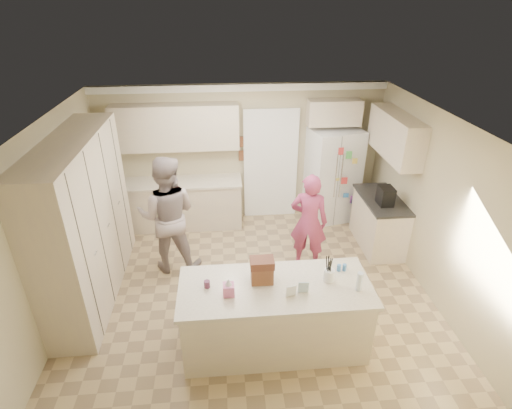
{
  "coord_description": "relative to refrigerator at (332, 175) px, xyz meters",
  "views": [
    {
      "loc": [
        -0.36,
        -4.76,
        3.97
      ],
      "look_at": [
        0.1,
        0.35,
        1.25
      ],
      "focal_mm": 28.0,
      "sensor_mm": 36.0,
      "label": 1
    }
  ],
  "objects": [
    {
      "name": "floor",
      "position": [
        -1.72,
        -2.06,
        -0.91
      ],
      "size": [
        5.2,
        4.6,
        0.02
      ],
      "primitive_type": "cube",
      "color": "tan",
      "rests_on": "ground"
    },
    {
      "name": "ceiling",
      "position": [
        -1.72,
        -2.06,
        1.71
      ],
      "size": [
        5.2,
        4.6,
        0.02
      ],
      "primitive_type": "cube",
      "color": "white",
      "rests_on": "wall_back"
    },
    {
      "name": "wall_back",
      "position": [
        -1.72,
        0.25,
        0.4
      ],
      "size": [
        5.2,
        0.02,
        2.6
      ],
      "primitive_type": "cube",
      "color": "#BBAF87",
      "rests_on": "ground"
    },
    {
      "name": "wall_front",
      "position": [
        -1.72,
        -4.37,
        0.4
      ],
      "size": [
        5.2,
        0.02,
        2.6
      ],
      "primitive_type": "cube",
      "color": "#BBAF87",
      "rests_on": "ground"
    },
    {
      "name": "wall_left",
      "position": [
        -4.33,
        -2.06,
        0.4
      ],
      "size": [
        0.02,
        4.6,
        2.6
      ],
      "primitive_type": "cube",
      "color": "#BBAF87",
      "rests_on": "ground"
    },
    {
      "name": "wall_right",
      "position": [
        0.89,
        -2.06,
        0.4
      ],
      "size": [
        0.02,
        4.6,
        2.6
      ],
      "primitive_type": "cube",
      "color": "#BBAF87",
      "rests_on": "ground"
    },
    {
      "name": "crown_back",
      "position": [
        -1.72,
        0.2,
        1.63
      ],
      "size": [
        5.2,
        0.08,
        0.12
      ],
      "primitive_type": "cube",
      "color": "white",
      "rests_on": "wall_back"
    },
    {
      "name": "pantry_bank",
      "position": [
        -4.02,
        -1.86,
        0.28
      ],
      "size": [
        0.6,
        2.6,
        2.35
      ],
      "primitive_type": "cube",
      "color": "beige",
      "rests_on": "floor"
    },
    {
      "name": "back_base_cab",
      "position": [
        -2.87,
        -0.06,
        -0.46
      ],
      "size": [
        2.2,
        0.6,
        0.88
      ],
      "primitive_type": "cube",
      "color": "beige",
      "rests_on": "floor"
    },
    {
      "name": "back_countertop",
      "position": [
        -2.87,
        -0.07,
        0.0
      ],
      "size": [
        2.24,
        0.63,
        0.04
      ],
      "primitive_type": "cube",
      "color": "#EDE0C6",
      "rests_on": "back_base_cab"
    },
    {
      "name": "back_upper_cab",
      "position": [
        -2.87,
        0.06,
        1.0
      ],
      "size": [
        2.2,
        0.35,
        0.8
      ],
      "primitive_type": "cube",
      "color": "beige",
      "rests_on": "wall_back"
    },
    {
      "name": "doorway_opening",
      "position": [
        -1.17,
        0.22,
        0.15
      ],
      "size": [
        0.9,
        0.06,
        2.1
      ],
      "primitive_type": "cube",
      "color": "black",
      "rests_on": "floor"
    },
    {
      "name": "doorway_casing",
      "position": [
        -1.17,
        0.18,
        0.15
      ],
      "size": [
        1.02,
        0.03,
        2.22
      ],
      "primitive_type": "cube",
      "color": "white",
      "rests_on": "floor"
    },
    {
      "name": "wall_frame_upper",
      "position": [
        -1.7,
        0.21,
        0.65
      ],
      "size": [
        0.15,
        0.02,
        0.2
      ],
      "primitive_type": "cube",
      "color": "brown",
      "rests_on": "wall_back"
    },
    {
      "name": "wall_frame_lower",
      "position": [
        -1.7,
        0.21,
        0.38
      ],
      "size": [
        0.15,
        0.02,
        0.2
      ],
      "primitive_type": "cube",
      "color": "brown",
      "rests_on": "wall_back"
    },
    {
      "name": "refrigerator",
      "position": [
        0.0,
        0.0,
        0.0
      ],
      "size": [
        1.03,
        0.87,
        1.8
      ],
      "primitive_type": "cube",
      "rotation": [
        0.0,
        0.0,
        0.21
      ],
      "color": "white",
      "rests_on": "floor"
    },
    {
      "name": "fridge_seam",
      "position": [
        0.0,
        -0.35,
        0.0
      ],
      "size": [
        0.02,
        0.02,
        1.78
      ],
      "primitive_type": "cube",
      "color": "gray",
      "rests_on": "refrigerator"
    },
    {
      "name": "fridge_dispenser",
      "position": [
        -0.22,
        -0.37,
        0.25
      ],
      "size": [
        0.22,
        0.03,
        0.35
      ],
      "primitive_type": "cube",
      "color": "black",
      "rests_on": "refrigerator"
    },
    {
      "name": "fridge_handle_l",
      "position": [
        -0.05,
        -0.37,
        0.15
      ],
      "size": [
        0.02,
        0.02,
        0.85
      ],
      "primitive_type": "cylinder",
      "color": "silver",
      "rests_on": "refrigerator"
    },
    {
      "name": "fridge_handle_r",
      "position": [
        0.05,
        -0.37,
        0.15
      ],
      "size": [
        0.02,
        0.02,
        0.85
      ],
      "primitive_type": "cylinder",
      "color": "silver",
      "rests_on": "refrigerator"
    },
    {
      "name": "over_fridge_cab",
      "position": [
        -0.07,
        0.06,
        1.2
      ],
      "size": [
        0.95,
        0.35,
        0.45
      ],
      "primitive_type": "cube",
      "color": "beige",
      "rests_on": "wall_back"
    },
    {
      "name": "right_base_cab",
      "position": [
        0.58,
        -1.06,
        -0.46
      ],
      "size": [
        0.6,
        1.2,
        0.88
      ],
      "primitive_type": "cube",
      "color": "beige",
      "rests_on": "floor"
    },
    {
      "name": "right_countertop",
      "position": [
        0.57,
        -1.06,
        0.0
      ],
      "size": [
        0.63,
        1.24,
        0.04
      ],
      "primitive_type": "cube",
      "color": "#2D2B28",
      "rests_on": "right_base_cab"
    },
    {
      "name": "right_upper_cab",
      "position": [
        0.71,
        -0.86,
        1.05
      ],
      "size": [
        0.35,
        1.5,
        0.7
      ],
      "primitive_type": "cube",
      "color": "beige",
      "rests_on": "wall_right"
    },
    {
      "name": "coffee_maker",
      "position": [
        0.53,
        -1.26,
        0.17
      ],
      "size": [
        0.22,
        0.28,
        0.3
      ],
      "primitive_type": "cube",
      "color": "black",
      "rests_on": "right_countertop"
    },
    {
      "name": "island_base",
      "position": [
        -1.52,
        -3.16,
        -0.46
      ],
      "size": [
        2.2,
        0.9,
        0.88
      ],
      "primitive_type": "cube",
      "color": "beige",
      "rests_on": "floor"
    },
    {
      "name": "island_top",
      "position": [
        -1.52,
        -3.16,
        0.0
      ],
      "size": [
        2.28,
        0.96,
        0.05
      ],
      "primitive_type": "cube",
      "color": "#EDE0C6",
      "rests_on": "island_base"
    },
    {
      "name": "utensil_crock",
      "position": [
        -0.87,
        -3.11,
        0.1
      ],
      "size": [
        0.13,
        0.13,
        0.15
      ],
      "primitive_type": "cylinder",
      "color": "white",
      "rests_on": "island_top"
    },
    {
      "name": "tissue_box",
      "position": [
        -2.07,
        -3.26,
        0.1
      ],
      "size": [
        0.13,
        0.13,
        0.14
      ],
      "primitive_type": "cube",
      "color": "pink",
      "rests_on": "island_top"
    },
    {
      "name": "tissue_plume",
      "position": [
        -2.07,
        -3.26,
        0.2
      ],
      "size": [
        0.08,
        0.08,
        0.08
      ],
      "primitive_type": "cone",
      "color": "white",
      "rests_on": "tissue_box"
    },
    {
      "name": "dollhouse_body",
      "position": [
        -1.67,
        -3.06,
        0.14
      ],
      "size": [
        0.26,
        0.18,
        0.22
      ],
      "primitive_type": "cube",
      "color": "brown",
      "rests_on": "island_top"
    },
    {
      "name": "dollhouse_roof",
      "position": [
        -1.67,
        -3.06,
        0.3
      ],
      "size": [
        0.28,
        0.2,
        0.1
      ],
      "primitive_type": "cube",
      "color": "#592D1E",
      "rests_on": "dollhouse_body"
    },
    {
      "name": "jam_jar",
      "position": [
        -2.32,
        -3.11,
        0.07
      ],
      "size": [
        0.07,
        0.07,
        0.09
      ],
      "primitive_type": "cylinder",
      "color": "#59263F",
      "rests_on": "island_top"
    },
    {
      "name": "greeting_card_a",
      "position": [
        -1.37,
        -3.36,
        0.11
      ],
      "size": [
        0.12,
        0.06,
        0.16
      ],
      "primitive_type": "cube",
      "rotation": [
        0.15,
        0.0,
        0.2
      ],
      "color": "white",
      "rests_on": "island_top"
    },
    {
      "name": "greeting_card_b",
      "position": [
        -1.22,
        -3.31,
        0.11
      ],
      "size": [
        0.12,
        0.05,
        0.16
      ],
      "primitive_type": "cube",
      "rotation": [
        0.15,
        0.0,
        -0.1
      ],
      "color": "silver",
      "rests_on": "island_top"
    },
    {
      "name": "water_bottle",
      "position": [
        -0.57,
        -3.31,
        0.14
      ],
      "size": [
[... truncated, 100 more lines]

